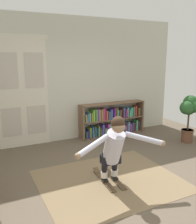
{
  "coord_description": "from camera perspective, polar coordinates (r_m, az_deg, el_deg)",
  "views": [
    {
      "loc": [
        -1.92,
        -3.05,
        2.0
      ],
      "look_at": [
        -0.04,
        0.75,
        1.05
      ],
      "focal_mm": 40.2,
      "sensor_mm": 36.0,
      "label": 1
    }
  ],
  "objects": [
    {
      "name": "potted_plant",
      "position": [
        6.22,
        20.03,
        0.28
      ],
      "size": [
        0.54,
        0.43,
        1.1
      ],
      "color": "brown",
      "rests_on": "ground"
    },
    {
      "name": "back_wall",
      "position": [
        5.99,
        -7.61,
        7.26
      ],
      "size": [
        6.0,
        0.1,
        2.9
      ],
      "primitive_type": "cube",
      "color": "beige",
      "rests_on": "ground"
    },
    {
      "name": "rug",
      "position": [
        4.27,
        2.57,
        -15.26
      ],
      "size": [
        2.24,
        1.87,
        0.01
      ],
      "primitive_type": "cube",
      "color": "#7D6749",
      "rests_on": "ground"
    },
    {
      "name": "bookshelf",
      "position": [
        6.46,
        3.11,
        -1.96
      ],
      "size": [
        1.76,
        0.3,
        0.84
      ],
      "color": "brown",
      "rests_on": "ground"
    },
    {
      "name": "person_skier",
      "position": [
        3.86,
        3.69,
        -7.67
      ],
      "size": [
        1.42,
        0.67,
        1.08
      ],
      "color": "white",
      "rests_on": "skis_pair"
    },
    {
      "name": "ground_plane",
      "position": [
        4.12,
        5.36,
        -16.45
      ],
      "size": [
        7.2,
        7.2,
        0.0
      ],
      "primitive_type": "plane",
      "color": "brown"
    },
    {
      "name": "double_door",
      "position": [
        5.72,
        -16.78,
        4.37
      ],
      "size": [
        1.22,
        0.05,
        2.45
      ],
      "color": "beige",
      "rests_on": "ground"
    },
    {
      "name": "skis_pair",
      "position": [
        4.28,
        2.41,
        -14.86
      ],
      "size": [
        0.33,
        0.8,
        0.07
      ],
      "color": "#503C28",
      "rests_on": "rug"
    }
  ]
}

